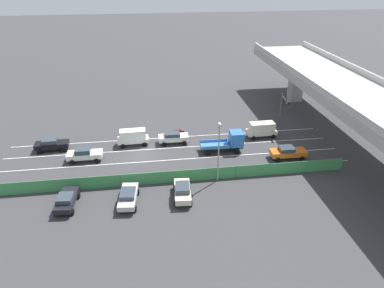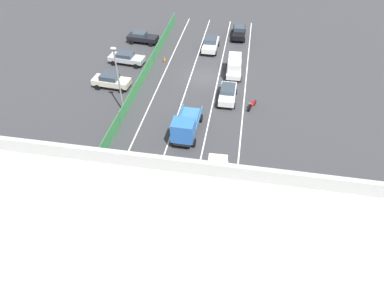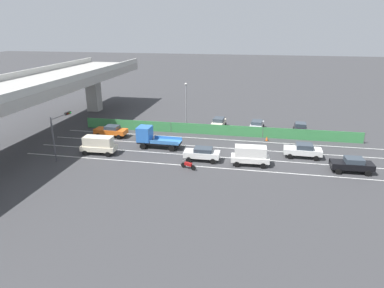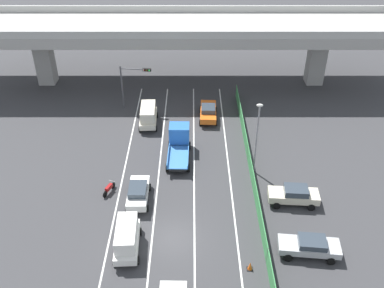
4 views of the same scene
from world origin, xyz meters
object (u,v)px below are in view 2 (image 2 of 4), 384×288
at_px(car_sedan_black, 239,32).
at_px(parked_sedan_dark, 142,37).
at_px(car_taxi_orange, 131,182).
at_px(car_hatchback_white, 211,44).
at_px(flatbed_truck_blue, 185,128).
at_px(traffic_light, 242,197).
at_px(parked_sedan_cream, 111,81).
at_px(traffic_cone, 164,59).
at_px(parked_wagon_silver, 126,58).
at_px(street_lamp, 118,75).
at_px(car_van_cream, 216,178).
at_px(car_sedan_white, 228,93).
at_px(motorcycle, 252,105).
at_px(car_van_white, 234,66).

relative_size(car_sedan_black, parked_sedan_dark, 1.01).
bearing_deg(car_taxi_orange, parked_sedan_dark, -75.81).
xyz_separation_m(car_taxi_orange, car_hatchback_white, (-3.18, -26.25, 0.03)).
height_order(flatbed_truck_blue, traffic_light, traffic_light).
height_order(flatbed_truck_blue, parked_sedan_dark, flatbed_truck_blue).
bearing_deg(car_hatchback_white, parked_sedan_cream, 48.64).
distance_m(car_taxi_orange, traffic_cone, 22.17).
bearing_deg(car_sedan_black, flatbed_truck_blue, 81.53).
height_order(parked_wagon_silver, street_lamp, street_lamp).
height_order(car_taxi_orange, parked_wagon_silver, car_taxi_orange).
relative_size(car_sedan_black, car_van_cream, 1.02).
relative_size(parked_wagon_silver, traffic_cone, 6.77).
bearing_deg(car_hatchback_white, street_lamp, 65.74).
distance_m(car_sedan_white, car_hatchback_white, 12.34).
xyz_separation_m(flatbed_truck_blue, motorcycle, (-6.19, -6.29, -0.94)).
bearing_deg(car_sedan_black, parked_sedan_cream, 49.91).
bearing_deg(parked_sedan_dark, motorcycle, 139.89).
relative_size(parked_sedan_cream, traffic_cone, 6.33).
xyz_separation_m(flatbed_truck_blue, parked_sedan_dark, (10.00, -19.92, -0.54)).
distance_m(parked_wagon_silver, traffic_light, 28.07).
xyz_separation_m(car_sedan_white, traffic_light, (-2.25, 16.80, 2.93)).
xyz_separation_m(car_taxi_orange, parked_sedan_cream, (6.99, -14.70, 0.03)).
height_order(car_van_white, traffic_cone, car_van_white).
relative_size(car_hatchback_white, parked_sedan_cream, 1.00).
relative_size(parked_sedan_dark, parked_sedan_cream, 0.99).
bearing_deg(motorcycle, car_van_cream, 77.83).
relative_size(car_sedan_white, parked_wagon_silver, 0.88).
distance_m(car_taxi_orange, flatbed_truck_blue, 7.71).
xyz_separation_m(car_sedan_black, car_taxi_orange, (6.77, 31.04, -0.01)).
distance_m(car_sedan_black, traffic_light, 33.64).
bearing_deg(traffic_light, car_sedan_white, -82.38).
distance_m(car_sedan_black, parked_sedan_dark, 14.19).
bearing_deg(parked_sedan_cream, street_lamp, 123.02).
xyz_separation_m(car_taxi_orange, car_van_cream, (-6.80, -1.34, 0.35)).
distance_m(car_sedan_white, car_van_cream, 13.05).
relative_size(car_sedan_white, car_taxi_orange, 0.89).
relative_size(car_hatchback_white, car_van_white, 1.02).
bearing_deg(parked_sedan_cream, car_sedan_black, -130.09).
distance_m(car_sedan_white, traffic_light, 17.20).
bearing_deg(car_hatchback_white, car_sedan_black, -126.83).
distance_m(car_sedan_black, car_van_cream, 29.70).
height_order(car_van_cream, flatbed_truck_blue, flatbed_truck_blue).
xyz_separation_m(car_van_white, parked_sedan_dark, (13.67, -6.90, -0.41)).
relative_size(car_sedan_black, motorcycle, 2.45).
relative_size(parked_sedan_dark, traffic_cone, 6.29).
height_order(car_hatchback_white, street_lamp, street_lamp).
xyz_separation_m(car_van_cream, motorcycle, (-2.58, -11.95, -0.80)).
distance_m(car_van_cream, parked_sedan_cream, 19.20).
distance_m(car_sedan_black, parked_sedan_cream, 21.36).
relative_size(parked_sedan_dark, traffic_light, 0.82).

